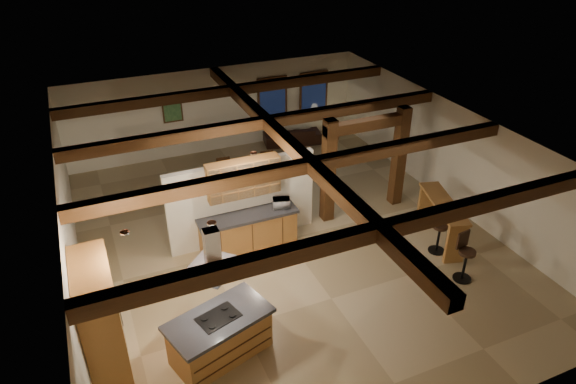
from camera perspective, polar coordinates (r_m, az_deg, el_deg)
name	(u,v)px	position (r m, az deg, el deg)	size (l,w,h in m)	color
ground	(287,239)	(13.34, -0.11, -5.25)	(12.00, 12.00, 0.00)	tan
room_walls	(287,179)	(12.40, -0.12, 1.49)	(12.00, 12.00, 12.00)	silver
ceiling_beams	(287,142)	(11.96, -0.13, 5.62)	(10.00, 12.00, 0.28)	#351F0D
timber_posts	(366,153)	(13.85, 8.62, 4.28)	(2.50, 0.30, 2.90)	#351F0D
partition_wall	(242,201)	(12.84, -5.11, -1.05)	(3.80, 0.18, 2.20)	silver
pantry_cabinet	(102,322)	(9.86, -19.98, -13.47)	(0.67, 1.60, 2.40)	#9E6332
back_counter	(248,230)	(12.86, -4.42, -4.26)	(2.50, 0.66, 0.94)	#9E6332
upper_display_cabinet	(243,178)	(12.31, -4.98, 1.52)	(1.80, 0.36, 0.95)	#9E6332
range_hood	(215,282)	(9.28, -8.09, -9.91)	(1.10, 1.10, 1.40)	silver
back_windows	(293,98)	(18.52, 0.59, 10.43)	(2.70, 0.07, 1.70)	#351F0D
framed_art	(172,110)	(17.27, -12.73, 8.91)	(0.65, 0.05, 0.85)	#351F0D
recessed_cans	(202,199)	(9.57, -9.53, -0.72)	(3.16, 2.46, 0.03)	silver
kitchen_island	(220,336)	(10.16, -7.56, -15.55)	(2.16, 1.56, 0.96)	#9E6332
dining_table	(251,185)	(15.11, -4.18, 0.78)	(1.95, 1.09, 0.68)	#3A1E0E
sofa	(292,136)	(18.44, 0.46, 6.29)	(2.00, 0.78, 0.58)	black
microwave	(282,203)	(12.81, -0.72, -1.22)	(0.43, 0.29, 0.24)	silver
bar_counter	(442,215)	(13.49, 16.73, -2.43)	(1.11, 2.18, 1.11)	#9E6332
side_table	(331,132)	(18.86, 4.76, 6.69)	(0.44, 0.44, 0.55)	#351F0D
table_lamp	(331,119)	(18.67, 4.82, 8.09)	(0.26, 0.26, 0.31)	black
bar_stool_a	(465,257)	(12.38, 19.04, -6.80)	(0.42, 0.44, 1.22)	black
bar_stool_b	(439,230)	(13.14, 16.39, -4.10)	(0.41, 0.42, 1.18)	black
dining_chairs	(250,178)	(15.00, -4.21, 1.57)	(1.84, 1.84, 1.14)	#351F0D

